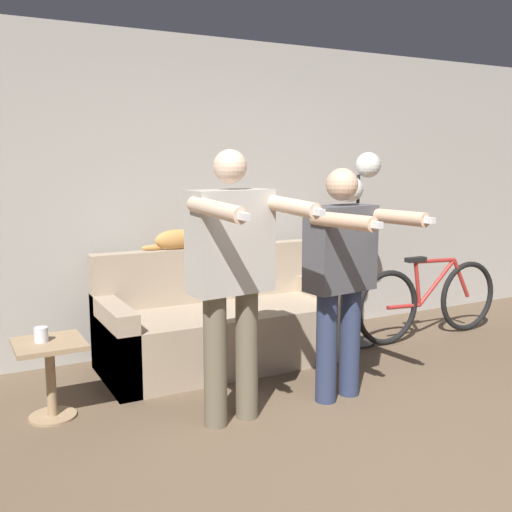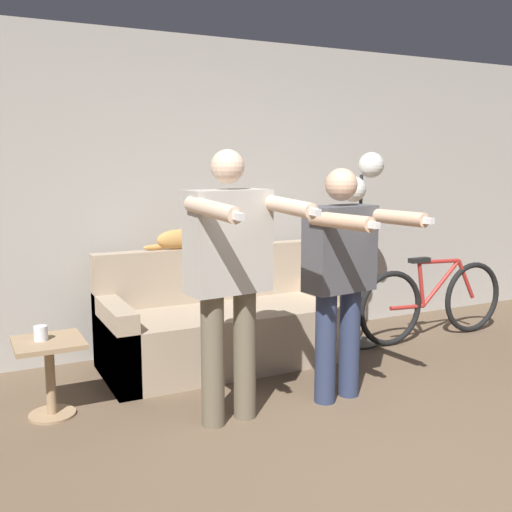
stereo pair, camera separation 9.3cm
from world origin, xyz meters
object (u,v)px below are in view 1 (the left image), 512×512
(couch, at_px, (224,327))
(floor_lamp, at_px, (359,200))
(bicycle, at_px, (429,300))
(side_table, at_px, (50,364))
(cup, at_px, (41,335))
(person_left, at_px, (232,267))
(person_right, at_px, (342,268))
(cat, at_px, (179,238))

(couch, distance_m, floor_lamp, 1.57)
(bicycle, bearing_deg, side_table, -176.49)
(couch, distance_m, cup, 1.52)
(person_left, bearing_deg, cup, 143.67)
(person_right, relative_size, cat, 3.12)
(person_right, relative_size, floor_lamp, 0.93)
(person_right, relative_size, side_table, 3.14)
(bicycle, bearing_deg, cup, -176.83)
(person_right, xyz_separation_m, floor_lamp, (0.86, 0.96, 0.37))
(person_right, height_order, floor_lamp, floor_lamp)
(couch, xyz_separation_m, person_right, (0.37, -1.04, 0.61))
(person_left, distance_m, cat, 1.34)
(person_left, xyz_separation_m, cup, (-1.01, 0.60, -0.43))
(floor_lamp, xyz_separation_m, bicycle, (0.69, -0.17, -0.92))
(floor_lamp, distance_m, cup, 2.79)
(couch, height_order, floor_lamp, floor_lamp)
(person_left, xyz_separation_m, floor_lamp, (1.65, 0.96, 0.30))
(cat, height_order, bicycle, cat)
(cat, height_order, floor_lamp, floor_lamp)
(side_table, bearing_deg, cup, 156.26)
(floor_lamp, distance_m, bicycle, 1.16)
(cup, relative_size, bicycle, 0.06)
(floor_lamp, bearing_deg, bicycle, -13.82)
(person_left, distance_m, side_table, 1.29)
(couch, relative_size, cup, 21.14)
(side_table, height_order, cup, cup)
(person_left, distance_m, bicycle, 2.55)
(person_left, height_order, side_table, person_left)
(floor_lamp, xyz_separation_m, cup, (-2.67, -0.36, -0.73))
(person_left, xyz_separation_m, side_table, (-0.97, 0.59, -0.62))
(side_table, relative_size, cup, 5.36)
(person_left, height_order, bicycle, person_left)
(couch, height_order, side_table, couch)
(couch, xyz_separation_m, bicycle, (1.92, -0.25, 0.06))
(cat, distance_m, cup, 1.45)
(person_right, height_order, bicycle, person_right)
(couch, xyz_separation_m, floor_lamp, (1.23, -0.08, 0.97))
(cat, bearing_deg, couch, -49.00)
(couch, distance_m, person_left, 1.31)
(cat, bearing_deg, person_left, -96.97)
(couch, height_order, cup, couch)
(person_left, relative_size, person_right, 1.07)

